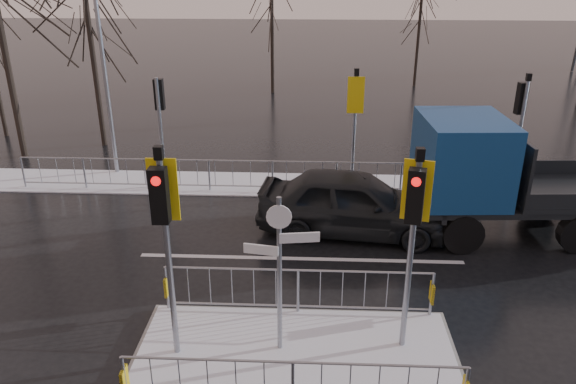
{
  "coord_description": "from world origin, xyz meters",
  "views": [
    {
      "loc": [
        0.25,
        -8.34,
        6.93
      ],
      "look_at": [
        -0.31,
        3.78,
        1.8
      ],
      "focal_mm": 35.0,
      "sensor_mm": 36.0,
      "label": 1
    }
  ],
  "objects_px": {
    "flatbed_truck": "(497,174)",
    "car_far_lane": "(353,203)",
    "traffic_island": "(295,343)",
    "street_lamp_left": "(103,39)"
  },
  "relations": [
    {
      "from": "traffic_island",
      "to": "car_far_lane",
      "type": "height_order",
      "value": "traffic_island"
    },
    {
      "from": "car_far_lane",
      "to": "flatbed_truck",
      "type": "relative_size",
      "value": 0.72
    },
    {
      "from": "flatbed_truck",
      "to": "street_lamp_left",
      "type": "xyz_separation_m",
      "value": [
        -11.48,
        4.01,
        2.8
      ]
    },
    {
      "from": "flatbed_truck",
      "to": "car_far_lane",
      "type": "bearing_deg",
      "value": -177.91
    },
    {
      "from": "car_far_lane",
      "to": "flatbed_truck",
      "type": "distance_m",
      "value": 3.79
    },
    {
      "from": "traffic_island",
      "to": "car_far_lane",
      "type": "xyz_separation_m",
      "value": [
        1.36,
        5.34,
        0.47
      ]
    },
    {
      "from": "car_far_lane",
      "to": "street_lamp_left",
      "type": "relative_size",
      "value": 0.62
    },
    {
      "from": "traffic_island",
      "to": "flatbed_truck",
      "type": "relative_size",
      "value": 0.86
    },
    {
      "from": "traffic_island",
      "to": "car_far_lane",
      "type": "distance_m",
      "value": 5.53
    },
    {
      "from": "traffic_island",
      "to": "street_lamp_left",
      "type": "relative_size",
      "value": 0.73
    }
  ]
}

